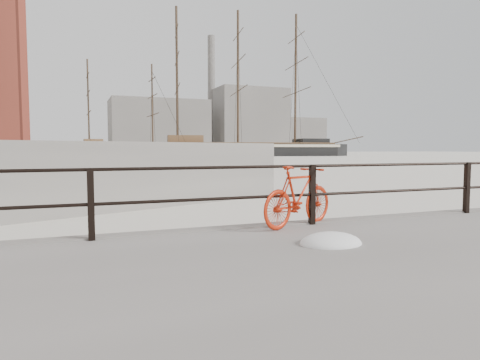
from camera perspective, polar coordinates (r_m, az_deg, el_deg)
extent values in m
plane|color=white|center=(9.73, 27.15, -5.84)|extent=(400.00, 400.00, 0.00)
imported|color=red|center=(7.01, 7.83, -2.13)|extent=(1.62, 0.85, 1.00)
ellipsoid|color=white|center=(5.85, 12.04, -6.85)|extent=(0.86, 0.68, 0.31)
cube|color=gray|center=(149.03, -10.78, 6.94)|extent=(32.00, 18.00, 18.00)
cube|color=gray|center=(163.95, 1.11, 7.80)|extent=(26.00, 20.00, 24.00)
cube|color=gray|center=(178.13, 7.38, 5.87)|extent=(20.00, 16.00, 14.00)
cylinder|color=gray|center=(165.16, -3.82, 11.25)|extent=(2.80, 2.80, 44.00)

